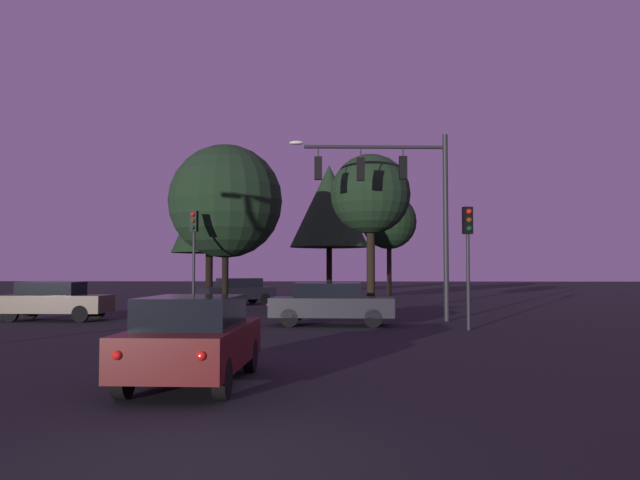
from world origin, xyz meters
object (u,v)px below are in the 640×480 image
tree_behind_sign (389,222)px  tree_center_horizon (210,209)px  car_crossing_right (54,300)px  tree_lot_edge (329,206)px  tree_left_far (371,195)px  tree_right_cluster (226,202)px  traffic_light_corner_left (468,242)px  car_crossing_left (331,303)px  car_nearside_lane (194,338)px  car_far_lane (238,291)px  traffic_light_corner_right (194,242)px  traffic_signal_mast_arm (397,189)px

tree_behind_sign → tree_center_horizon: tree_center_horizon is taller
car_crossing_right → tree_lot_edge: (10.43, 14.99, 5.19)m
tree_left_far → tree_right_cluster: size_ratio=0.89×
tree_behind_sign → tree_left_far: bearing=-96.7°
traffic_light_corner_left → tree_behind_sign: (-1.07, 22.84, 2.42)m
car_crossing_left → tree_lot_edge: size_ratio=0.53×
car_nearside_lane → car_far_lane: bearing=98.1°
car_crossing_right → tree_left_far: (12.57, 3.37, 4.50)m
car_nearside_lane → tree_right_cluster: (-3.15, 19.23, 4.48)m
traffic_light_corner_right → car_nearside_lane: size_ratio=1.10×
car_crossing_left → tree_behind_sign: size_ratio=0.62×
traffic_light_corner_left → car_crossing_left: traffic_light_corner_left is taller
traffic_light_corner_left → tree_right_cluster: size_ratio=0.51×
traffic_signal_mast_arm → tree_behind_sign: 19.27m
car_nearside_lane → car_crossing_right: 16.27m
car_crossing_right → car_far_lane: same height
car_crossing_right → car_nearside_lane: bearing=-57.0°
traffic_light_corner_left → traffic_light_corner_right: bearing=151.6°
traffic_light_corner_right → car_crossing_left: bearing=-34.0°
tree_center_horizon → tree_lot_edge: tree_center_horizon is taller
car_crossing_left → car_far_lane: bearing=112.7°
tree_center_horizon → car_far_lane: bearing=-65.6°
tree_center_horizon → car_crossing_left: bearing=-66.7°
tree_right_cluster → tree_lot_edge: tree_lot_edge is taller
tree_behind_sign → traffic_light_corner_right: bearing=-119.0°
traffic_light_corner_left → car_far_lane: size_ratio=0.92×
tree_center_horizon → tree_right_cluster: size_ratio=1.17×
traffic_signal_mast_arm → tree_right_cluster: bearing=145.3°
tree_behind_sign → traffic_signal_mast_arm: bearing=-92.8°
car_crossing_left → car_far_lane: (-5.73, 13.68, -0.00)m
tree_right_cluster → car_crossing_right: bearing=-135.7°
car_crossing_left → tree_right_cluster: 10.04m
traffic_signal_mast_arm → tree_left_far: bearing=106.2°
car_crossing_left → tree_center_horizon: bearing=113.3°
traffic_light_corner_left → tree_center_horizon: tree_center_horizon is taller
traffic_light_corner_right → tree_center_horizon: (-2.98, 16.79, 3.07)m
car_nearside_lane → tree_behind_sign: size_ratio=0.57×
tree_behind_sign → car_nearside_lane: bearing=-99.6°
tree_right_cluster → car_crossing_left: bearing=-54.3°
tree_left_far → tree_center_horizon: bearing=123.9°
tree_left_far → traffic_light_corner_right: bearing=-172.1°
car_nearside_lane → car_far_lane: 25.87m
car_crossing_left → car_nearside_lane: bearing=-99.9°
traffic_signal_mast_arm → tree_right_cluster: (-7.79, 5.38, 0.14)m
tree_behind_sign → tree_lot_edge: size_ratio=0.85×
traffic_light_corner_right → tree_right_cluster: 3.94m
car_crossing_left → traffic_light_corner_left: bearing=-20.2°
car_crossing_left → traffic_light_corner_right: bearing=146.0°
traffic_light_corner_right → tree_behind_sign: bearing=61.0°
traffic_signal_mast_arm → traffic_light_corner_left: traffic_signal_mast_arm is taller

